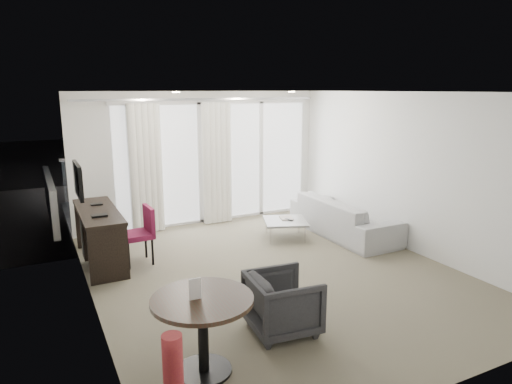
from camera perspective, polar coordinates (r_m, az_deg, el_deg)
name	(u,v)px	position (r m, az deg, el deg)	size (l,w,h in m)	color
floor	(274,273)	(6.80, 2.30, -10.09)	(5.00, 6.00, 0.00)	#635D49
ceiling	(276,92)	(6.26, 2.51, 12.39)	(5.00, 6.00, 0.00)	white
wall_left	(87,207)	(5.67, -20.34, -1.73)	(0.00, 6.00, 2.60)	silver
wall_right	(408,172)	(7.90, 18.49, 2.35)	(0.00, 6.00, 2.60)	silver
wall_front	(450,254)	(4.14, 23.05, -7.16)	(5.00, 0.00, 2.60)	silver
window_panel	(216,162)	(9.21, -4.98, 3.73)	(4.00, 0.02, 2.38)	white
window_frame	(217,162)	(9.20, -4.95, 3.71)	(4.10, 0.06, 2.44)	white
curtain_left	(146,169)	(8.63, -13.56, 2.81)	(0.60, 0.20, 2.38)	white
curtain_right	(217,164)	(9.04, -4.89, 3.56)	(0.60, 0.20, 2.38)	white
curtain_track	(204,99)	(8.84, -6.58, 11.46)	(4.80, 0.04, 0.04)	#B2B2B7
downlight_a	(176,92)	(7.39, -9.98, 12.20)	(0.12, 0.12, 0.02)	#FFE0B2
downlight_b	(291,92)	(8.25, 4.46, 12.38)	(0.12, 0.12, 0.02)	#FFE0B2
desk	(100,237)	(7.45, -18.94, -5.29)	(0.56, 1.79, 0.84)	black
tv	(78,180)	(7.07, -21.37, 1.37)	(0.05, 0.80, 0.50)	black
desk_chair	(137,236)	(7.24, -14.68, -5.31)	(0.48, 0.45, 0.89)	maroon
round_table	(203,335)	(4.51, -6.62, -17.38)	(0.96, 0.96, 0.76)	#2F2116
menu_card	(195,304)	(4.33, -7.58, -13.66)	(0.11, 0.02, 0.20)	white
tub_armchair	(283,303)	(5.18, 3.37, -13.69)	(0.71, 0.73, 0.67)	#28282A
coffee_table	(285,229)	(8.28, 3.67, -4.65)	(0.74, 0.74, 0.33)	gray
remote	(289,219)	(8.23, 4.14, -3.36)	(0.05, 0.17, 0.02)	black
magazine	(286,217)	(8.34, 3.83, -3.12)	(0.24, 0.31, 0.02)	gray
sofa	(343,217)	(8.57, 10.87, -3.04)	(2.33, 0.91, 0.68)	#A0A0A0
terrace_slab	(194,206)	(10.86, -7.81, -1.74)	(5.60, 3.00, 0.12)	#4D4D50
rattan_chair_a	(209,191)	(10.05, -5.87, 0.08)	(0.61, 0.61, 0.89)	#472B1D
rattan_chair_b	(278,181)	(11.30, 2.77, 1.35)	(0.55, 0.55, 0.81)	#472B1D
rattan_table	(232,195)	(10.56, -3.06, -0.37)	(0.49, 0.49, 0.49)	#472B1D
balustrade	(175,173)	(12.10, -10.12, 2.38)	(5.50, 0.06, 1.05)	#B2B2B7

